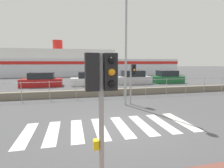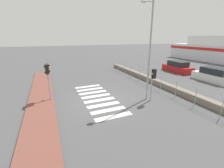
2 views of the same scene
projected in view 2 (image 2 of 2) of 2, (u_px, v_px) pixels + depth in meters
ground_plane at (100, 100)px, 11.39m from camera, size 160.00×160.00×0.00m
sidewalk_brick at (41, 110)px, 9.83m from camera, size 24.00×1.80×0.12m
crosswalk at (98, 98)px, 11.85m from camera, size 6.75×2.40×0.01m
seawall at (168, 87)px, 13.82m from camera, size 23.41×0.55×0.50m
harbor_fence at (161, 81)px, 13.30m from camera, size 21.11×0.04×1.33m
traffic_light_near at (48, 73)px, 10.76m from camera, size 0.58×0.41×2.78m
traffic_light_far at (153, 78)px, 10.75m from camera, size 0.34×0.32×2.47m
streetlamp at (148, 43)px, 10.35m from camera, size 0.32×1.01×6.97m
parked_car_red at (177, 67)px, 20.63m from camera, size 4.20×1.71×1.49m
parked_car_white at (214, 76)px, 16.15m from camera, size 4.25×1.79×1.49m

